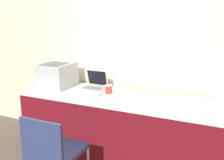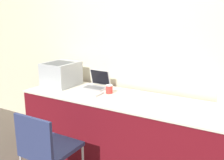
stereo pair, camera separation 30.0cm
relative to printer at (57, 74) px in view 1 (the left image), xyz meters
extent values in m
cube|color=beige|center=(0.93, 0.39, 0.35)|extent=(8.00, 0.05, 2.60)
cube|color=maroon|center=(0.93, -0.07, -0.57)|extent=(2.34, 0.71, 0.76)
cube|color=silver|center=(0.93, -0.07, -0.18)|extent=(2.36, 0.73, 0.02)
cube|color=#B2B7BC|center=(0.00, 0.00, -0.01)|extent=(0.37, 0.44, 0.31)
cube|color=#51565B|center=(0.00, -0.04, 0.11)|extent=(0.30, 0.33, 0.06)
cube|color=#B7B7BC|center=(0.47, 0.08, -0.16)|extent=(0.28, 0.21, 0.02)
cube|color=slate|center=(0.47, 0.07, -0.15)|extent=(0.25, 0.12, 0.00)
cube|color=#B7B7BC|center=(0.47, 0.21, -0.05)|extent=(0.28, 0.06, 0.21)
cube|color=black|center=(0.47, 0.21, -0.04)|extent=(0.26, 0.05, 0.18)
cube|color=silver|center=(0.49, -0.13, -0.16)|extent=(0.38, 0.18, 0.02)
cylinder|color=red|center=(0.73, 0.01, -0.12)|extent=(0.08, 0.08, 0.09)
cylinder|color=white|center=(0.73, 0.01, -0.07)|extent=(0.08, 0.08, 0.01)
cylinder|color=silver|center=(1.96, 0.14, -0.05)|extent=(0.09, 0.09, 0.23)
sphere|color=silver|center=(1.96, 0.14, 0.08)|extent=(0.05, 0.05, 0.05)
cube|color=navy|center=(0.60, -0.86, -0.51)|extent=(0.43, 0.48, 0.04)
cube|color=navy|center=(0.60, -1.08, -0.30)|extent=(0.43, 0.03, 0.38)
cylinder|color=silver|center=(0.40, -0.64, -0.74)|extent=(0.02, 0.02, 0.41)
camera|label=1|loc=(1.99, -2.69, 0.76)|focal=42.00mm
camera|label=2|loc=(2.26, -2.55, 0.76)|focal=42.00mm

